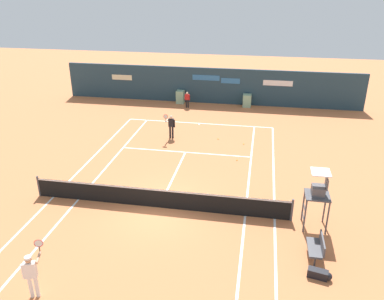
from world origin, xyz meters
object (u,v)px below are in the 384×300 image
object	(u,v)px
umpire_chair	(318,192)
player_near_side	(31,272)
tennis_ball_mid_court	(237,160)
ball_kid_right_post	(187,99)
tennis_ball_by_sideline	(244,144)
equipment_bag	(320,274)
player_on_baseline	(171,125)
tennis_ball_near_service_line	(218,139)
player_bench	(317,246)

from	to	relation	value
umpire_chair	player_near_side	world-z (taller)	umpire_chair
tennis_ball_mid_court	ball_kid_right_post	bearing A→B (deg)	116.73
player_near_side	umpire_chair	bearing A→B (deg)	13.05
tennis_ball_by_sideline	ball_kid_right_post	bearing A→B (deg)	125.68
equipment_bag	player_near_side	distance (m)	9.87
equipment_bag	ball_kid_right_post	world-z (taller)	ball_kid_right_post
player_on_baseline	player_near_side	world-z (taller)	player_near_side
tennis_ball_by_sideline	player_on_baseline	bearing A→B (deg)	176.63
ball_kid_right_post	tennis_ball_near_service_line	world-z (taller)	ball_kid_right_post
player_on_baseline	tennis_ball_by_sideline	bearing A→B (deg)	178.02
ball_kid_right_post	player_on_baseline	bearing A→B (deg)	88.88
player_near_side	tennis_ball_near_service_line	xyz separation A→B (m)	(4.37, 14.95, -0.96)
equipment_bag	tennis_ball_by_sideline	distance (m)	12.28
tennis_ball_by_sideline	umpire_chair	bearing A→B (deg)	-67.94
umpire_chair	equipment_bag	world-z (taller)	umpire_chair
equipment_bag	tennis_ball_by_sideline	size ratio (longest dim) A/B	12.73
player_bench	tennis_ball_by_sideline	bearing A→B (deg)	17.54
umpire_chair	player_bench	size ratio (longest dim) A/B	2.15
player_on_baseline	ball_kid_right_post	world-z (taller)	player_on_baseline
umpire_chair	tennis_ball_near_service_line	xyz separation A→B (m)	(-5.20, 9.14, -1.65)
tennis_ball_near_service_line	umpire_chair	bearing A→B (deg)	-60.36
player_bench	player_on_baseline	size ratio (longest dim) A/B	0.68
equipment_bag	tennis_ball_near_service_line	distance (m)	13.38
player_near_side	ball_kid_right_post	xyz separation A→B (m)	(1.04, 21.42, -0.24)
tennis_ball_near_service_line	tennis_ball_by_sideline	bearing A→B (deg)	-18.01
player_near_side	tennis_ball_near_service_line	bearing A→B (deg)	55.53
tennis_ball_mid_court	equipment_bag	bearing A→B (deg)	-68.61
umpire_chair	player_on_baseline	bearing A→B (deg)	43.15
ball_kid_right_post	tennis_ball_near_service_line	size ratio (longest dim) A/B	19.28
umpire_chair	tennis_ball_near_service_line	world-z (taller)	umpire_chair
player_on_baseline	equipment_bag	bearing A→B (deg)	125.64
tennis_ball_near_service_line	player_near_side	bearing A→B (deg)	-106.30
player_on_baseline	ball_kid_right_post	size ratio (longest dim) A/B	1.37
player_near_side	tennis_ball_mid_court	bearing A→B (deg)	45.59
umpire_chair	player_on_baseline	size ratio (longest dim) A/B	1.47
player_near_side	tennis_ball_by_sideline	xyz separation A→B (m)	(6.09, 14.39, -0.96)
player_bench	tennis_ball_mid_court	world-z (taller)	player_bench
equipment_bag	tennis_ball_mid_court	bearing A→B (deg)	111.39
equipment_bag	player_on_baseline	size ratio (longest dim) A/B	0.48
umpire_chair	ball_kid_right_post	bearing A→B (deg)	28.64
tennis_ball_mid_court	player_on_baseline	bearing A→B (deg)	148.65
umpire_chair	equipment_bag	xyz separation A→B (m)	(-0.08, -3.22, -1.53)
player_near_side	player_bench	bearing A→B (deg)	3.38
umpire_chair	player_near_side	distance (m)	11.21
player_bench	tennis_ball_near_service_line	distance (m)	12.32
equipment_bag	player_on_baseline	distance (m)	14.64
player_near_side	ball_kid_right_post	world-z (taller)	player_near_side
player_bench	player_near_side	size ratio (longest dim) A/B	0.65
equipment_bag	ball_kid_right_post	distance (m)	20.65
umpire_chair	tennis_ball_by_sideline	bearing A→B (deg)	22.06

